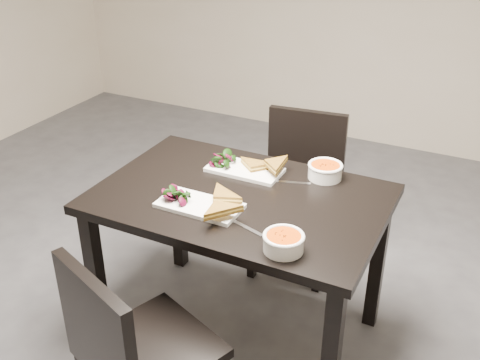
% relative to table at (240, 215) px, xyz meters
% --- Properties ---
extents(ground, '(5.00, 5.00, 0.00)m').
position_rel_table_xyz_m(ground, '(-0.28, -0.02, -0.65)').
color(ground, '#47474C').
rests_on(ground, ground).
extents(table, '(1.20, 0.80, 0.75)m').
position_rel_table_xyz_m(table, '(0.00, 0.00, 0.00)').
color(table, black).
rests_on(table, ground).
extents(chair_near, '(0.54, 0.54, 0.85)m').
position_rel_table_xyz_m(chair_near, '(-0.06, -0.72, -0.17)').
color(chair_near, black).
rests_on(chair_near, ground).
extents(chair_far, '(0.47, 0.47, 0.85)m').
position_rel_table_xyz_m(chair_far, '(0.02, 0.69, -0.17)').
color(chair_far, black).
rests_on(chair_far, ground).
extents(plate_near, '(0.34, 0.17, 0.02)m').
position_rel_table_xyz_m(plate_near, '(-0.10, -0.16, 0.11)').
color(plate_near, white).
rests_on(plate_near, table).
extents(sandwich_near, '(0.20, 0.18, 0.06)m').
position_rel_table_xyz_m(sandwich_near, '(-0.03, -0.15, 0.14)').
color(sandwich_near, olive).
rests_on(sandwich_near, plate_near).
extents(salad_near, '(0.11, 0.10, 0.05)m').
position_rel_table_xyz_m(salad_near, '(-0.20, -0.16, 0.14)').
color(salad_near, black).
rests_on(salad_near, plate_near).
extents(soup_bowl_near, '(0.15, 0.15, 0.07)m').
position_rel_table_xyz_m(soup_bowl_near, '(0.32, -0.29, 0.14)').
color(soup_bowl_near, white).
rests_on(soup_bowl_near, table).
extents(cutlery_near, '(0.18, 0.07, 0.00)m').
position_rel_table_xyz_m(cutlery_near, '(0.13, -0.22, 0.10)').
color(cutlery_near, silver).
rests_on(cutlery_near, table).
extents(plate_far, '(0.33, 0.17, 0.02)m').
position_rel_table_xyz_m(plate_far, '(-0.08, 0.20, 0.11)').
color(plate_far, white).
rests_on(plate_far, table).
extents(sandwich_far, '(0.20, 0.21, 0.05)m').
position_rel_table_xyz_m(sandwich_far, '(-0.01, 0.19, 0.14)').
color(sandwich_far, olive).
rests_on(sandwich_far, plate_far).
extents(salad_far, '(0.10, 0.09, 0.05)m').
position_rel_table_xyz_m(salad_far, '(-0.18, 0.20, 0.14)').
color(salad_far, black).
rests_on(salad_far, plate_far).
extents(soup_bowl_far, '(0.15, 0.15, 0.07)m').
position_rel_table_xyz_m(soup_bowl_far, '(0.27, 0.30, 0.14)').
color(soup_bowl_far, white).
rests_on(soup_bowl_far, table).
extents(cutlery_far, '(0.18, 0.07, 0.00)m').
position_rel_table_xyz_m(cutlery_far, '(0.15, 0.19, 0.10)').
color(cutlery_far, silver).
rests_on(cutlery_far, table).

